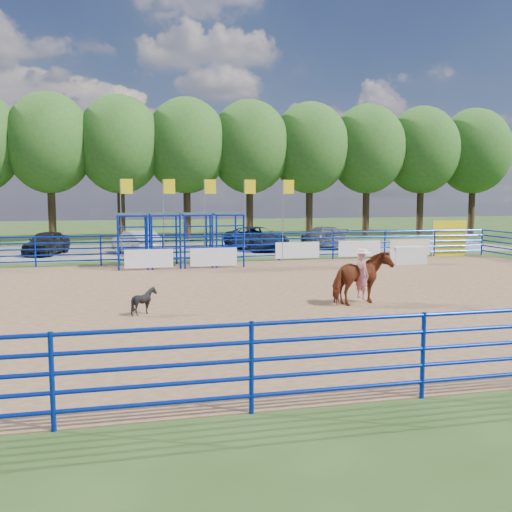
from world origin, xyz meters
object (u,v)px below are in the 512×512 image
Objects in this scene: calf at (144,301)px; car_c at (257,238)px; car_a at (47,243)px; car_b at (137,242)px; car_d at (323,237)px; horse_and_rider at (362,275)px; announcer_table at (408,255)px.

car_c is at bearing -15.78° from calf.
car_b reaches higher than car_a.
calf is 19.57m from car_c.
car_c is 4.69m from car_d.
car_c reaches higher than car_a.
car_a is 5.16m from car_b.
car_b is (-6.52, 17.12, -0.23)m from horse_and_rider.
car_a is at bearing 2.69° from car_d.
announcer_table is 20.22m from car_a.
announcer_table is at bearing 127.17° from car_b.
announcer_table is 0.65× the size of horse_and_rider.
announcer_table is 9.56m from car_d.
announcer_table is at bearing -48.27° from calf.
horse_and_rider is 0.59× the size of car_b.
horse_and_rider reaches higher than announcer_table.
car_a is (-11.58, 18.15, -0.25)m from horse_and_rider.
car_a is at bearing 162.53° from car_c.
car_c is at bearing 14.32° from car_a.
car_b is at bearing 170.25° from car_c.
horse_and_rider is 0.62× the size of car_a.
car_b is at bearing 148.98° from announcer_table.
calf is at bearing -60.39° from car_a.
calf is at bearing -130.04° from car_c.
car_c reaches higher than announcer_table.
calf is (-6.73, 0.06, -0.53)m from horse_and_rider.
horse_and_rider is 0.48× the size of car_c.
car_d is (-1.05, 9.50, 0.25)m from announcer_table.
car_a is at bearing 22.08° from calf.
announcer_table is 10.52m from car_c.
car_a is 0.95× the size of car_b.
car_b is at bearing 6.37° from calf.
car_b is (0.21, 17.07, 0.30)m from calf.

